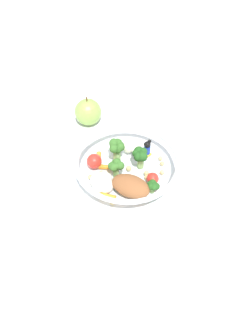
# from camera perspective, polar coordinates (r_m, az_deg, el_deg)

# --- Properties ---
(ground_plane) EXTENTS (2.40, 2.40, 0.00)m
(ground_plane) POSITION_cam_1_polar(r_m,az_deg,el_deg) (0.77, 1.04, -1.59)
(ground_plane) COLOR white
(food_container) EXTENTS (0.23, 0.23, 0.07)m
(food_container) POSITION_cam_1_polar(r_m,az_deg,el_deg) (0.75, -0.24, -0.15)
(food_container) COLOR white
(food_container) RESTS_ON ground_plane
(loose_apple) EXTENTS (0.07, 0.07, 0.08)m
(loose_apple) POSITION_cam_1_polar(r_m,az_deg,el_deg) (0.88, -6.21, 9.07)
(loose_apple) COLOR #8CB74C
(loose_apple) RESTS_ON ground_plane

